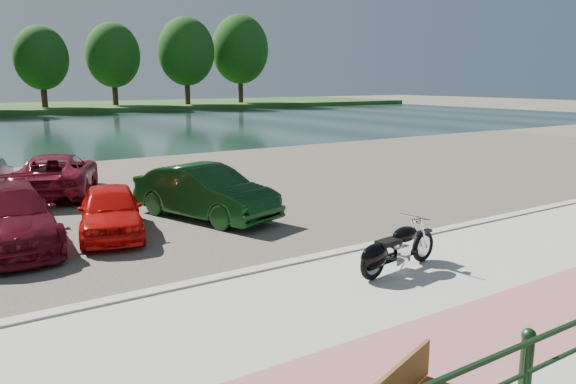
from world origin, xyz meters
name	(u,v)px	position (x,y,z in m)	size (l,w,h in m)	color
ground	(399,284)	(0.00, 0.00, 0.00)	(200.00, 200.00, 0.00)	#595447
promenade	(439,298)	(0.00, -1.00, 0.05)	(60.00, 6.00, 0.10)	#B0AFA6
pink_path	(513,325)	(0.00, -2.50, 0.10)	(60.00, 2.00, 0.01)	#A65D63
kerb	(335,255)	(0.00, 2.00, 0.07)	(60.00, 0.30, 0.14)	#B0AFA6
parking_lot	(177,191)	(0.00, 11.00, 0.02)	(60.00, 18.00, 0.04)	#443E37
river	(30,131)	(0.00, 40.00, 0.00)	(120.00, 40.00, 0.00)	#192E2A
bollards	(519,360)	(-1.67, -3.70, 0.54)	(10.68, 0.18, 0.81)	#163118
far_trees	(26,48)	(4.36, 65.79, 7.49)	(70.25, 10.68, 12.52)	#331E12
motorcycle	(392,250)	(0.15, 0.37, 0.56)	(2.32, 0.78, 1.05)	black
car_3	(8,217)	(-5.89, 6.83, 0.75)	(1.99, 4.89, 1.42)	#5D0D1A
car_4	(111,210)	(-3.61, 6.48, 0.67)	(1.50, 3.72, 1.27)	red
car_5	(205,192)	(-0.87, 6.77, 0.79)	(1.58, 4.52, 1.49)	black
car_10	(56,174)	(-3.65, 12.60, 0.75)	(2.35, 5.10, 1.42)	maroon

